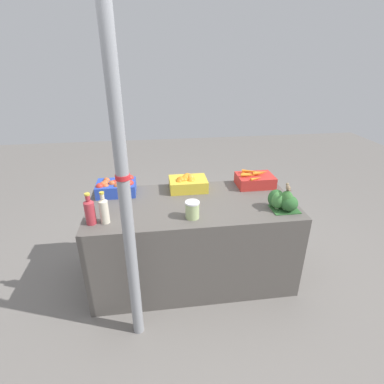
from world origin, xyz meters
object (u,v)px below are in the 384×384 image
Objects in this scene: orange_crate at (187,183)px; broccoli_pile at (282,201)px; carrot_crate at (255,180)px; apple_crate at (116,187)px; pickle_jar at (192,210)px; juice_bottle_cloudy at (104,210)px; sparrow_bird at (288,187)px; support_pole at (124,194)px; juice_bottle_ruby at (90,211)px.

orange_crate is 0.88m from broccoli_pile.
apple_crate is at bearing -179.78° from carrot_crate.
pickle_jar is (-0.69, -0.54, 0.01)m from carrot_crate.
apple_crate is 0.66m from orange_crate.
juice_bottle_cloudy reaches higher than carrot_crate.
orange_crate is 2.60× the size of sparrow_bird.
apple_crate is 1.48m from broccoli_pile.
juice_bottle_cloudy is (-0.20, 0.35, -0.29)m from support_pole.
support_pole reaches higher than apple_crate.
juice_bottle_ruby is at bearing -179.46° from broccoli_pile.
apple_crate is 1.37× the size of juice_bottle_ruby.
support_pole is at bearing -163.25° from broccoli_pile.
orange_crate is 0.92m from sparrow_bird.
juice_bottle_ruby is at bearing -180.00° from juice_bottle_cloudy.
broccoli_pile is (0.73, -0.50, 0.02)m from orange_crate.
support_pole is at bearing -60.13° from juice_bottle_cloudy.
juice_bottle_cloudy is (-0.03, -0.51, 0.04)m from apple_crate.
carrot_crate is (1.16, 0.87, -0.34)m from support_pole.
juice_bottle_ruby is (-1.47, -0.52, 0.05)m from carrot_crate.
carrot_crate is 2.50× the size of pickle_jar.
support_pole is 1.32m from sparrow_bird.
juice_bottle_ruby is 1.56m from sparrow_bird.
juice_bottle_cloudy is 0.67m from pickle_jar.
broccoli_pile is 0.75m from pickle_jar.
support_pole reaches higher than orange_crate.
juice_bottle_cloudy is at bearing -93.87° from apple_crate.
support_pole is 1.31m from broccoli_pile.
sparrow_bird is (1.46, 0.01, 0.10)m from juice_bottle_cloudy.
support_pole is 9.27× the size of juice_bottle_ruby.
broccoli_pile reaches higher than apple_crate.
carrot_crate is at bearing 0.03° from orange_crate.
broccoli_pile reaches higher than orange_crate.
orange_crate is 2.50× the size of pickle_jar.
carrot_crate is at bearing 37.89° from pickle_jar.
apple_crate is 1.44× the size of broccoli_pile.
orange_crate is 0.87m from juice_bottle_cloudy.
pickle_jar is at bearing -142.11° from carrot_crate.
support_pole is 6.75× the size of apple_crate.
sparrow_bird reaches higher than broccoli_pile.
broccoli_pile is at bearing 16.75° from support_pole.
sparrow_bird reaches higher than apple_crate.
orange_crate reaches higher than pickle_jar.
apple_crate is at bearing 100.98° from support_pole.
broccoli_pile is 1.80× the size of sparrow_bird.
orange_crate is 0.54m from pickle_jar.
orange_crate is at bearing 0.40° from apple_crate.
carrot_crate is 0.54m from sparrow_bird.
support_pole is 0.55m from juice_bottle_ruby.
sparrow_bird is at bearing -79.66° from carrot_crate.
juice_bottle_ruby reaches higher than orange_crate.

